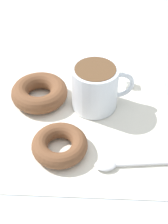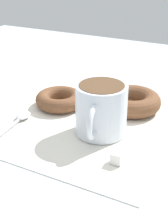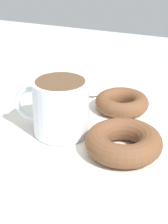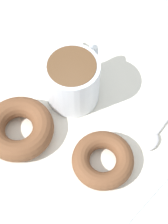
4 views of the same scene
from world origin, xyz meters
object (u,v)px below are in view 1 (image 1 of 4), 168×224
donut_near_cup (60,145)px  sugar_cube (130,82)px  coffee_cup (96,87)px  donut_far (39,92)px  spoon (117,165)px

donut_near_cup → sugar_cube: donut_near_cup is taller
coffee_cup → donut_near_cup: 13.61cm
donut_far → sugar_cube: donut_far is taller
donut_near_cup → coffee_cup: bearing=150.5°
donut_near_cup → donut_far: donut_far is taller
donut_near_cup → donut_far: bearing=-161.3°
coffee_cup → sugar_cube: size_ratio=7.04×
donut_near_cup → donut_far: size_ratio=0.85×
spoon → sugar_cube: sugar_cube is taller
donut_near_cup → donut_far: (-13.39, -4.53, 0.32)cm
spoon → coffee_cup: bearing=-169.0°
coffee_cup → donut_far: 11.56cm
donut_near_cup → donut_far: 14.14cm
donut_far → donut_near_cup: bearing=18.7°
spoon → sugar_cube: (-20.92, 4.54, 0.46)cm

